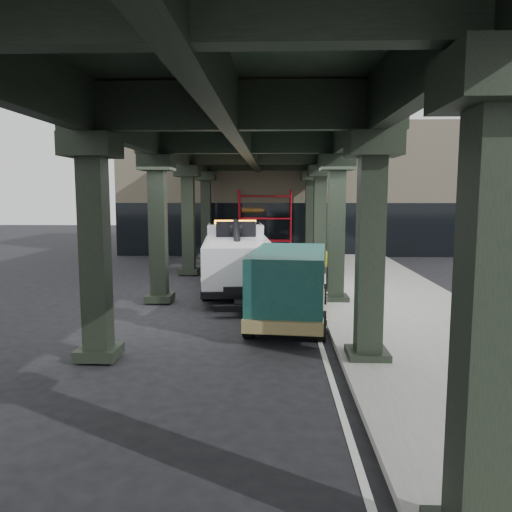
# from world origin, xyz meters

# --- Properties ---
(ground) EXTENTS (90.00, 90.00, 0.00)m
(ground) POSITION_xyz_m (0.00, 0.00, 0.00)
(ground) COLOR black
(ground) RESTS_ON ground
(sidewalk) EXTENTS (5.00, 40.00, 0.15)m
(sidewalk) POSITION_xyz_m (4.50, 2.00, 0.07)
(sidewalk) COLOR gray
(sidewalk) RESTS_ON ground
(lane_stripe) EXTENTS (0.12, 38.00, 0.01)m
(lane_stripe) POSITION_xyz_m (1.70, 2.00, 0.01)
(lane_stripe) COLOR silver
(lane_stripe) RESTS_ON ground
(viaduct) EXTENTS (7.40, 32.00, 6.40)m
(viaduct) POSITION_xyz_m (-0.40, 2.00, 5.46)
(viaduct) COLOR black
(viaduct) RESTS_ON ground
(building) EXTENTS (22.00, 10.00, 8.00)m
(building) POSITION_xyz_m (2.00, 20.00, 4.00)
(building) COLOR #C6B793
(building) RESTS_ON ground
(scaffolding) EXTENTS (3.08, 0.88, 4.00)m
(scaffolding) POSITION_xyz_m (0.00, 14.64, 2.11)
(scaffolding) COLOR #B60E1A
(scaffolding) RESTS_ON ground
(tow_truck) EXTENTS (3.11, 8.54, 2.74)m
(tow_truck) POSITION_xyz_m (-0.97, 4.83, 1.34)
(tow_truck) COLOR black
(tow_truck) RESTS_ON ground
(towed_van) EXTENTS (2.59, 5.49, 2.16)m
(towed_van) POSITION_xyz_m (0.99, -0.57, 1.16)
(towed_van) COLOR #13453F
(towed_van) RESTS_ON ground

